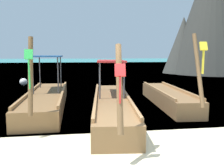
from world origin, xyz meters
TOP-DOWN VIEW (x-y plane):
  - ground at (0.00, 0.00)m, footprint 120.00×120.00m
  - sea_water at (0.00, 61.43)m, footprint 120.00×120.00m
  - longtail_boat_green_ribbon at (-2.40, 4.77)m, footprint 1.45×6.72m
  - longtail_boat_red_ribbon at (-0.03, 3.31)m, footprint 1.79×7.19m
  - longtail_boat_yellow_ribbon at (2.50, 4.60)m, footprint 1.36×5.85m
  - karst_rock at (12.98, 19.87)m, footprint 9.37×8.80m
  - mooring_buoy_far at (-4.79, 11.68)m, footprint 0.51×0.51m

SIDE VIEW (x-z plane):
  - ground at x=0.00m, z-range 0.00..0.00m
  - sea_water at x=0.00m, z-range 0.00..0.00m
  - mooring_buoy_far at x=-4.79m, z-range 0.00..0.51m
  - longtail_boat_yellow_ribbon at x=2.50m, z-range -1.04..1.68m
  - longtail_boat_green_ribbon at x=-2.40m, z-range -0.92..1.62m
  - longtail_boat_red_ribbon at x=-0.03m, z-range -0.79..1.50m
  - karst_rock at x=12.98m, z-range -0.34..13.80m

